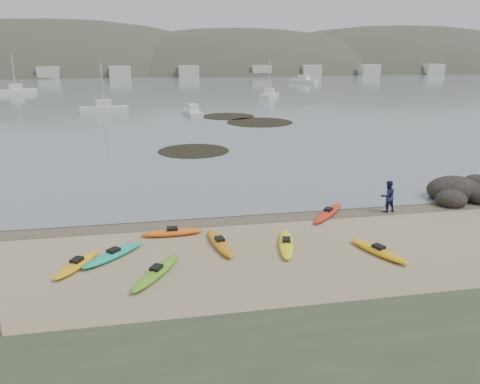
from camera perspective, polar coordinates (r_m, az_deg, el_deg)
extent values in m
plane|color=tan|center=(27.46, 0.00, -3.00)|extent=(600.00, 600.00, 0.00)
plane|color=brown|center=(27.18, 0.12, -3.20)|extent=(60.00, 60.00, 0.00)
plane|color=slate|center=(325.53, -10.17, 15.06)|extent=(1200.00, 1200.00, 0.00)
ellipsoid|color=orange|center=(23.39, -2.49, -6.22)|extent=(1.24, 3.76, 0.34)
ellipsoid|color=#5FAD22|center=(20.79, -10.15, -9.60)|extent=(2.59, 3.69, 0.34)
ellipsoid|color=yellow|center=(23.45, 16.51, -6.89)|extent=(1.95, 3.47, 0.34)
ellipsoid|color=#FFF915|center=(23.39, 5.66, -6.29)|extent=(1.60, 3.77, 0.34)
ellipsoid|color=yellow|center=(22.40, -19.23, -8.31)|extent=(2.11, 3.08, 0.34)
ellipsoid|color=red|center=(28.04, 10.69, -2.50)|extent=(3.20, 3.51, 0.34)
ellipsoid|color=#1CB09C|center=(22.91, -15.13, -7.35)|extent=(3.06, 3.10, 0.34)
ellipsoid|color=orange|center=(24.92, -8.24, -4.89)|extent=(3.27, 0.76, 0.34)
imported|color=navy|center=(29.32, 17.57, -0.51)|extent=(1.01, 0.82, 1.94)
ellipsoid|color=black|center=(33.80, 24.51, -0.24)|extent=(3.54, 2.76, 1.77)
ellipsoid|color=black|center=(32.25, 24.32, -1.16)|extent=(1.97, 1.77, 1.18)
ellipsoid|color=black|center=(35.63, 26.78, 0.24)|extent=(2.17, 1.97, 1.57)
cylinder|color=black|center=(45.39, -5.67, 5.00)|extent=(6.89, 6.89, 0.04)
cylinder|color=black|center=(63.48, 2.41, 8.48)|extent=(8.93, 8.93, 0.04)
cylinder|color=black|center=(69.18, -1.49, 9.19)|extent=(7.81, 7.81, 0.04)
cube|color=silver|center=(76.79, -16.24, 9.67)|extent=(7.45, 2.82, 1.02)
cube|color=silver|center=(70.24, -5.74, 9.58)|extent=(2.38, 6.60, 0.91)
cube|color=silver|center=(96.19, 3.57, 11.65)|extent=(5.50, 7.41, 1.03)
cube|color=silver|center=(116.26, -25.64, 11.00)|extent=(8.51, 5.70, 1.16)
cube|color=silver|center=(140.46, 7.77, 13.24)|extent=(7.18, 8.70, 1.25)
ellipsoid|color=#384235|center=(225.67, -21.11, 8.88)|extent=(220.00, 120.00, 80.00)
ellipsoid|color=#384235|center=(220.39, -0.20, 10.53)|extent=(200.00, 110.00, 68.00)
ellipsoid|color=#384235|center=(258.96, 18.51, 10.24)|extent=(230.00, 130.00, 76.00)
cube|color=beige|center=(174.54, -23.63, 13.17)|extent=(7.00, 5.00, 4.00)
cube|color=beige|center=(171.04, -15.56, 13.90)|extent=(7.00, 5.00, 4.00)
cube|color=beige|center=(170.86, -7.27, 14.36)|extent=(7.00, 5.00, 4.00)
cube|color=beige|center=(174.03, 0.90, 14.53)|extent=(7.00, 5.00, 4.00)
cube|color=beige|center=(180.37, 8.64, 14.44)|extent=(7.00, 5.00, 4.00)
cube|color=beige|center=(189.55, 15.72, 14.13)|extent=(7.00, 5.00, 4.00)
cube|color=beige|center=(201.20, 22.05, 13.67)|extent=(7.00, 5.00, 4.00)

